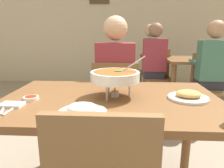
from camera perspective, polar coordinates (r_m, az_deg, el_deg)
name	(u,v)px	position (r m, az deg, el deg)	size (l,w,h in m)	color
cafe_rear_partition	(121,17)	(4.90, 2.41, 17.94)	(10.00, 0.10, 3.00)	beige
dining_table_main	(111,115)	(1.32, -0.37, -8.41)	(1.34, 0.86, 0.77)	brown
chair_diner_main	(115,101)	(2.04, 0.89, -4.63)	(0.44, 0.44, 0.90)	brown
diner_main	(115,77)	(2.01, 0.95, 2.06)	(0.40, 0.45, 1.31)	#2D2D38
curry_bowl	(115,77)	(1.27, 0.84, 2.06)	(0.33, 0.30, 0.26)	silver
rice_plate	(82,110)	(1.03, -8.18, -7.16)	(0.24, 0.24, 0.06)	white
appetizer_plate	(188,96)	(1.33, 20.26, -3.04)	(0.24, 0.24, 0.06)	white
sauce_dish	(31,98)	(1.33, -21.42, -3.61)	(0.09, 0.09, 0.02)	white
napkin_folded	(12,105)	(1.26, -25.88, -5.16)	(0.12, 0.08, 0.02)	white
fork_utensil	(3,109)	(1.23, -27.78, -6.02)	(0.01, 0.17, 0.01)	silver
spoon_utensil	(13,109)	(1.20, -25.73, -6.17)	(0.01, 0.17, 0.01)	silver
dining_table_far	(197,67)	(3.52, 22.44, 4.26)	(1.00, 0.80, 0.77)	brown
chair_bg_left	(209,83)	(3.06, 25.10, 0.34)	(0.44, 0.44, 0.90)	brown
chair_bg_middle	(157,74)	(3.45, 12.35, 2.79)	(0.44, 0.44, 0.90)	brown
chair_bg_right	(156,68)	(3.95, 11.96, 4.20)	(0.46, 0.46, 0.90)	brown
patron_bg_left	(211,66)	(2.95, 25.62, 4.52)	(0.40, 0.45, 1.31)	#2D2D38
patron_bg_middle	(154,59)	(3.39, 11.48, 6.67)	(0.40, 0.45, 1.31)	#2D2D38
patron_bg_right	(152,56)	(3.84, 10.92, 7.53)	(0.45, 0.40, 1.31)	#2D2D38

